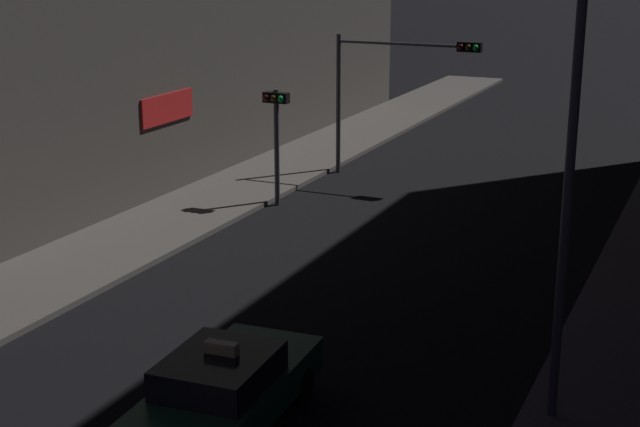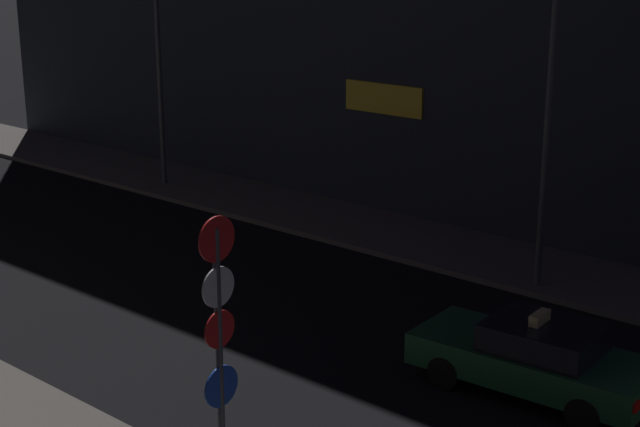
{
  "view_description": "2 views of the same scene",
  "coord_description": "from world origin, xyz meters",
  "views": [
    {
      "loc": [
        7.93,
        -6.37,
        7.79
      ],
      "look_at": [
        -1.06,
        13.49,
        1.52
      ],
      "focal_mm": 52.56,
      "sensor_mm": 36.0,
      "label": 1
    },
    {
      "loc": [
        -14.06,
        -1.81,
        8.17
      ],
      "look_at": [
        1.54,
        11.63,
        2.18
      ],
      "focal_mm": 53.63,
      "sensor_mm": 36.0,
      "label": 2
    }
  ],
  "objects": [
    {
      "name": "sidewalk_right",
      "position": [
        6.77,
        23.42,
        0.07
      ],
      "size": [
        3.35,
        50.83,
        0.14
      ],
      "primitive_type": "cube",
      "color": "#5B5651",
      "rests_on": "ground_plane"
    },
    {
      "name": "street_lamp_near_block",
      "position": [
        5.61,
        8.27,
        5.79
      ],
      "size": [
        0.48,
        0.48,
        8.8
      ],
      "color": "#47474C",
      "rests_on": "sidewalk_right"
    },
    {
      "name": "sign_pole_left",
      "position": [
        -6.01,
        6.9,
        2.86
      ],
      "size": [
        0.62,
        0.1,
        4.56
      ],
      "color": "#47474C",
      "rests_on": "sidewalk_left"
    },
    {
      "name": "taxi",
      "position": [
        0.73,
        5.72,
        0.74
      ],
      "size": [
        2.06,
        4.55,
        1.62
      ],
      "color": "#1E512D",
      "rests_on": "ground_plane"
    },
    {
      "name": "street_lamp_far_block",
      "position": [
        6.24,
        22.64,
        4.05
      ],
      "size": [
        0.39,
        0.39,
        6.45
      ],
      "color": "#47474C",
      "rests_on": "sidewalk_right"
    }
  ]
}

